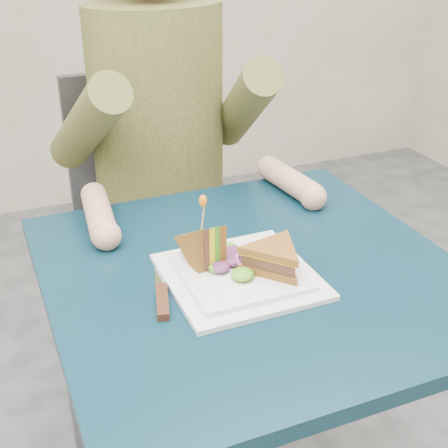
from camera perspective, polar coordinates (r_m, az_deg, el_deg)
name	(u,v)px	position (r m, az deg, el deg)	size (l,w,h in m)	color
table	(252,304)	(1.21, 2.62, -7.31)	(0.75, 0.75, 0.73)	black
chair	(153,213)	(1.81, -6.47, 1.05)	(0.42, 0.40, 0.93)	#47474C
diner	(159,95)	(1.57, -5.98, 11.64)	(0.54, 0.59, 0.74)	#504F24
plate	(240,275)	(1.13, 1.45, -4.65)	(0.26, 0.26, 0.02)	white
sandwich_flat	(274,258)	(1.11, 4.60, -3.11)	(0.19, 0.19, 0.05)	brown
sandwich_upright	(204,247)	(1.12, -1.86, -2.12)	(0.08, 0.12, 0.12)	brown
fork	(198,285)	(1.11, -2.36, -5.57)	(0.07, 0.17, 0.01)	silver
knife	(162,295)	(1.08, -5.70, -6.51)	(0.08, 0.22, 0.02)	silver
toothpick	(203,215)	(1.09, -1.91, 0.81)	(0.00, 0.00, 0.06)	tan
toothpick_frill	(203,201)	(1.08, -1.94, 2.13)	(0.01, 0.01, 0.02)	orange
lettuce_spill	(240,261)	(1.13, 1.49, -3.44)	(0.15, 0.13, 0.02)	#337A14
onion_ring	(246,259)	(1.12, 2.06, -3.24)	(0.04, 0.04, 0.01)	#9E4C7A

